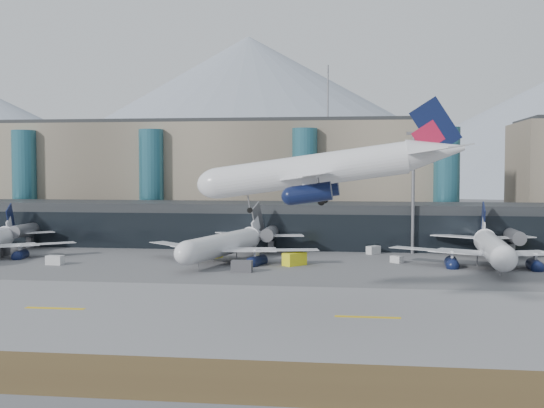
% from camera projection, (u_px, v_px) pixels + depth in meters
% --- Properties ---
extents(ground, '(900.00, 900.00, 0.00)m').
position_uv_depth(ground, '(229.00, 291.00, 100.13)').
color(ground, '#515154').
rests_on(ground, ground).
extents(runway_strip, '(400.00, 40.00, 0.04)m').
position_uv_depth(runway_strip, '(207.00, 313.00, 85.28)').
color(runway_strip, slate).
rests_on(runway_strip, ground).
extents(dirt_verge, '(400.00, 14.00, 0.03)m').
position_uv_depth(dirt_verge, '(144.00, 373.00, 60.53)').
color(dirt_verge, '#47351E').
rests_on(dirt_verge, ground).
extents(runway_markings, '(128.00, 1.00, 0.02)m').
position_uv_depth(runway_markings, '(207.00, 312.00, 85.28)').
color(runway_markings, gold).
rests_on(runway_markings, ground).
extents(concourse, '(170.00, 27.00, 10.00)m').
position_uv_depth(concourse, '(277.00, 225.00, 157.02)').
color(concourse, black).
rests_on(concourse, ground).
extents(terminal_main, '(130.00, 30.00, 31.00)m').
position_uv_depth(terminal_main, '(203.00, 177.00, 191.63)').
color(terminal_main, gray).
rests_on(terminal_main, ground).
extents(teal_towers, '(116.40, 19.40, 46.00)m').
position_uv_depth(teal_towers, '(227.00, 183.00, 174.58)').
color(teal_towers, '#296374').
rests_on(teal_towers, ground).
extents(mountain_ridge, '(910.00, 400.00, 110.00)m').
position_uv_depth(mountain_ridge, '(357.00, 127.00, 471.82)').
color(mountain_ridge, gray).
rests_on(mountain_ridge, ground).
extents(lightmast_mid, '(3.00, 1.20, 25.60)m').
position_uv_depth(lightmast_mid, '(413.00, 185.00, 143.00)').
color(lightmast_mid, slate).
rests_on(lightmast_mid, ground).
extents(hero_jet, '(34.11, 35.14, 11.31)m').
position_uv_depth(hero_jet, '(338.00, 160.00, 84.67)').
color(hero_jet, silver).
rests_on(hero_jet, ground).
extents(jet_parked_mid, '(36.92, 38.32, 12.30)m').
position_uv_depth(jet_parked_mid, '(231.00, 237.00, 132.84)').
color(jet_parked_mid, silver).
rests_on(jet_parked_mid, ground).
extents(jet_parked_right, '(38.90, 38.16, 12.55)m').
position_uv_depth(jet_parked_right, '(491.00, 240.00, 126.56)').
color(jet_parked_right, silver).
rests_on(jet_parked_right, ground).
extents(veh_a, '(3.19, 1.96, 1.72)m').
position_uv_depth(veh_a, '(55.00, 260.00, 127.16)').
color(veh_a, '#BDBDBD').
rests_on(veh_a, ground).
extents(veh_b, '(2.38, 3.01, 1.51)m').
position_uv_depth(veh_b, '(216.00, 254.00, 137.09)').
color(veh_b, yellow).
rests_on(veh_b, ground).
extents(veh_c, '(3.61, 1.92, 2.00)m').
position_uv_depth(veh_c, '(242.00, 266.00, 118.45)').
color(veh_c, '#454549').
rests_on(veh_c, ground).
extents(veh_d, '(3.16, 3.25, 1.69)m').
position_uv_depth(veh_d, '(373.00, 250.00, 142.82)').
color(veh_d, '#BDBDBD').
rests_on(veh_d, ground).
extents(veh_f, '(2.09, 3.63, 1.96)m').
position_uv_depth(veh_f, '(2.00, 251.00, 139.45)').
color(veh_f, '#454549').
rests_on(veh_f, ground).
extents(veh_g, '(2.58, 2.49, 1.33)m').
position_uv_depth(veh_g, '(397.00, 259.00, 129.81)').
color(veh_g, '#BDBDBD').
rests_on(veh_g, ground).
extents(veh_h, '(4.57, 4.69, 2.37)m').
position_uv_depth(veh_h, '(294.00, 259.00, 126.32)').
color(veh_h, yellow).
rests_on(veh_h, ground).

